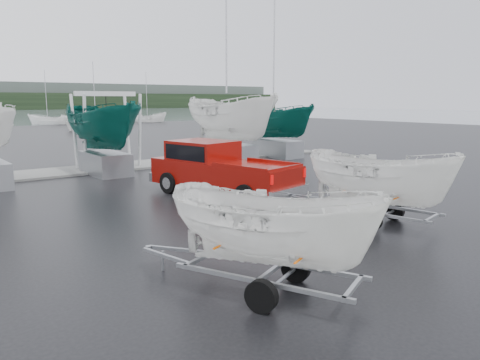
% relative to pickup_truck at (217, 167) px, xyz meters
% --- Properties ---
extents(ground_plane, '(120.00, 120.00, 0.00)m').
position_rel_pickup_truck_xyz_m(ground_plane, '(-1.09, -3.61, -1.09)').
color(ground_plane, black).
rests_on(ground_plane, ground).
extents(dock, '(30.00, 3.00, 0.12)m').
position_rel_pickup_truck_xyz_m(dock, '(-1.09, 9.39, -1.04)').
color(dock, gray).
rests_on(dock, ground).
extents(pickup_truck, '(3.33, 6.58, 2.09)m').
position_rel_pickup_truck_xyz_m(pickup_truck, '(0.00, 0.00, 0.00)').
color(pickup_truck, maroon).
rests_on(pickup_truck, ground).
extents(trailer_hitched, '(2.10, 3.76, 5.20)m').
position_rel_pickup_truck_xyz_m(trailer_hitched, '(1.32, -6.53, 1.72)').
color(trailer_hitched, '#93969B').
rests_on(trailer_hitched, ground).
extents(trailer_parked, '(2.52, 3.77, 4.85)m').
position_rel_pickup_truck_xyz_m(trailer_parked, '(-4.63, -8.43, 1.55)').
color(trailer_parked, '#93969B').
rests_on(trailer_parked, ground).
extents(boat_hoist, '(3.30, 2.18, 4.12)m').
position_rel_pickup_truck_xyz_m(boat_hoist, '(-0.59, 9.39, 1.58)').
color(boat_hoist, silver).
rests_on(boat_hoist, ground).
extents(keelboat_1, '(2.48, 3.20, 7.69)m').
position_rel_pickup_truck_xyz_m(keelboat_1, '(-1.50, 7.59, 2.85)').
color(keelboat_1, '#93969B').
rests_on(keelboat_1, ground).
extents(keelboat_2, '(2.88, 3.20, 11.06)m').
position_rel_pickup_truck_xyz_m(keelboat_2, '(6.23, 7.39, 3.49)').
color(keelboat_2, '#93969B').
rests_on(keelboat_2, ground).
extents(keelboat_3, '(2.28, 3.20, 10.45)m').
position_rel_pickup_truck_xyz_m(keelboat_3, '(10.21, 7.69, 2.53)').
color(keelboat_3, '#93969B').
rests_on(keelboat_3, ground).
extents(moored_boat_2, '(3.58, 3.55, 11.43)m').
position_rel_pickup_truck_xyz_m(moored_boat_2, '(10.05, 39.29, -1.08)').
color(moored_boat_2, white).
rests_on(moored_boat_2, ground).
extents(moored_boat_3, '(3.02, 2.97, 11.20)m').
position_rel_pickup_truck_xyz_m(moored_boat_3, '(24.74, 55.36, -1.08)').
color(moored_boat_3, white).
rests_on(moored_boat_3, ground).
extents(moored_boat_5, '(3.38, 3.38, 11.13)m').
position_rel_pickup_truck_xyz_m(moored_boat_5, '(9.88, 58.34, -1.08)').
color(moored_boat_5, white).
rests_on(moored_boat_5, ground).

